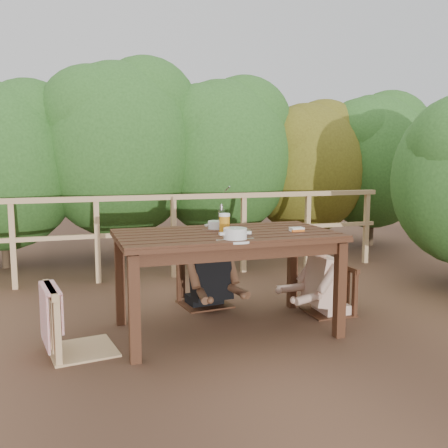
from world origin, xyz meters
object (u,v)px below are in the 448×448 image
object	(u,v)px
table	(226,283)
bread_roll	(236,234)
chair_right	(329,269)
bottle	(221,218)
woman	(204,246)
beer_glass	(224,224)
butter_tub	(297,230)
diner_right	(332,250)
soup_near	(235,235)
tumbler	(249,234)
chair_far	(205,259)
soup_far	(217,226)
chair_left	(80,287)

from	to	relation	value
table	bread_roll	bearing A→B (deg)	-88.68
chair_right	bottle	bearing A→B (deg)	-86.76
woman	bottle	distance (m)	0.75
beer_glass	table	bearing A→B (deg)	40.20
bread_roll	butter_tub	size ratio (longest dim) A/B	1.07
diner_right	bottle	xyz separation A→B (m)	(-1.09, -0.03, 0.34)
table	woman	world-z (taller)	woman
woman	bottle	size ratio (longest dim) A/B	4.99
soup_near	bread_roll	xyz separation A→B (m)	(0.05, 0.12, -0.01)
woman	butter_tub	distance (m)	1.10
soup_near	bottle	xyz separation A→B (m)	(0.05, 0.48, 0.07)
beer_glass	tumbler	bearing A→B (deg)	-64.82
chair_far	bread_roll	distance (m)	1.07
table	soup_near	world-z (taller)	soup_near
diner_right	butter_tub	world-z (taller)	diner_right
chair_right	bottle	xyz separation A→B (m)	(-1.06, -0.03, 0.52)
bottle	beer_glass	bearing A→B (deg)	-98.08
beer_glass	tumbler	distance (m)	0.28
woman	soup_far	world-z (taller)	woman
chair_left	beer_glass	size ratio (longest dim) A/B	5.68
table	tumbler	bearing A→B (deg)	-69.30
diner_right	soup_near	distance (m)	1.28
table	butter_tub	distance (m)	0.74
diner_right	chair_left	bearing A→B (deg)	97.82
diner_right	bread_roll	xyz separation A→B (m)	(-1.09, -0.39, 0.26)
butter_tub	soup_near	bearing A→B (deg)	-160.02
chair_left	butter_tub	bearing A→B (deg)	-99.76
woman	soup_near	xyz separation A→B (m)	(-0.08, -1.14, 0.28)
chair_left	chair_far	xyz separation A→B (m)	(1.20, 0.86, -0.03)
bottle	table	bearing A→B (deg)	-91.21
chair_left	diner_right	distance (m)	2.28
chair_far	butter_tub	xyz separation A→B (m)	(0.54, -0.90, 0.38)
table	beer_glass	bearing A→B (deg)	-139.80
soup_near	tumbler	size ratio (longest dim) A/B	4.19
chair_left	diner_right	size ratio (longest dim) A/B	0.83
soup_near	butter_tub	distance (m)	0.66
chair_left	chair_right	distance (m)	2.25
chair_far	bread_roll	xyz separation A→B (m)	(-0.03, -1.00, 0.39)
woman	soup_near	world-z (taller)	woman
soup_far	tumbler	distance (m)	0.49
beer_glass	butter_tub	size ratio (longest dim) A/B	1.54
chair_left	soup_near	size ratio (longest dim) A/B	3.30
chair_right	diner_right	world-z (taller)	diner_right
soup_near	beer_glass	xyz separation A→B (m)	(0.03, 0.34, 0.04)
chair_left	table	bearing A→B (deg)	-93.86
beer_glass	diner_right	bearing A→B (deg)	8.95
bread_roll	tumbler	bearing A→B (deg)	-17.96
butter_tub	bread_roll	bearing A→B (deg)	-169.58
chair_left	tumbler	world-z (taller)	chair_left
chair_far	diner_right	size ratio (longest dim) A/B	0.78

